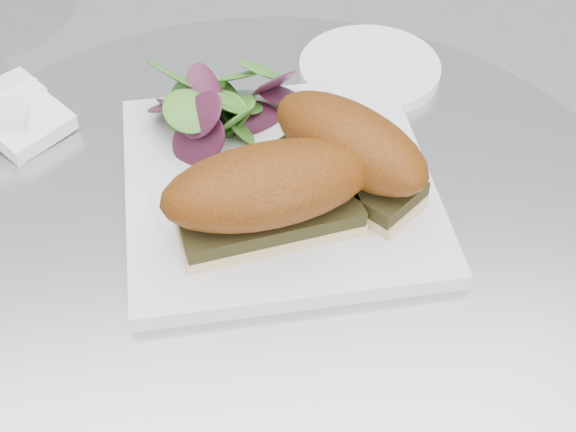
% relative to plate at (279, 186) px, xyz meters
% --- Properties ---
extents(table, '(0.70, 0.70, 0.73)m').
position_rel_plate_xyz_m(table, '(-0.01, -0.06, -0.25)').
color(table, silver).
rests_on(table, ground).
extents(plate, '(0.28, 0.28, 0.02)m').
position_rel_plate_xyz_m(plate, '(0.00, 0.00, 0.00)').
color(plate, white).
rests_on(plate, table).
extents(sandwich_left, '(0.19, 0.11, 0.08)m').
position_rel_plate_xyz_m(sandwich_left, '(-0.01, -0.06, 0.05)').
color(sandwich_left, beige).
rests_on(sandwich_left, plate).
extents(sandwich_right, '(0.15, 0.16, 0.08)m').
position_rel_plate_xyz_m(sandwich_right, '(0.06, -0.01, 0.05)').
color(sandwich_right, beige).
rests_on(sandwich_right, plate).
extents(salad, '(0.13, 0.13, 0.05)m').
position_rel_plate_xyz_m(salad, '(-0.04, 0.08, 0.03)').
color(salad, '#38812A').
rests_on(salad, plate).
extents(napkin, '(0.15, 0.15, 0.02)m').
position_rel_plate_xyz_m(napkin, '(-0.26, 0.12, 0.00)').
color(napkin, white).
rests_on(napkin, table).
extents(saucer, '(0.15, 0.15, 0.01)m').
position_rel_plate_xyz_m(saucer, '(0.11, 0.17, -0.00)').
color(saucer, white).
rests_on(saucer, table).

